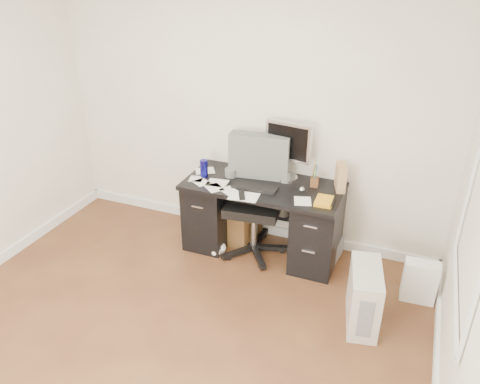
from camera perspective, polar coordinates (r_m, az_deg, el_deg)
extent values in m
plane|color=#4D2819|center=(3.78, -10.89, -19.17)|extent=(4.00, 4.00, 0.00)
cube|color=beige|center=(4.61, 0.91, 10.07)|extent=(4.00, 0.02, 2.70)
cube|color=white|center=(5.13, 0.75, -3.99)|extent=(4.00, 0.03, 0.10)
cube|color=black|center=(4.44, 2.84, 0.71)|extent=(1.50, 0.70, 0.04)
cube|color=black|center=(4.80, -3.47, -2.21)|extent=(0.40, 0.60, 0.71)
cube|color=black|center=(4.50, 9.37, -4.74)|extent=(0.40, 0.60, 0.71)
cube|color=black|center=(4.85, 4.06, -0.59)|extent=(0.70, 0.03, 0.51)
cube|color=black|center=(4.34, 1.79, 0.54)|extent=(0.42, 0.14, 0.02)
sphere|color=#BCBCC1|center=(4.31, 7.55, 0.30)|extent=(0.06, 0.06, 0.05)
cylinder|color=navy|center=(4.56, -4.41, 2.88)|extent=(0.09, 0.09, 0.17)
cube|color=white|center=(4.67, -0.13, 4.24)|extent=(0.15, 0.25, 0.28)
cube|color=tan|center=(4.38, 12.17, 1.78)|extent=(0.16, 0.23, 0.24)
cube|color=gold|center=(4.16, 10.28, -1.11)|extent=(0.16, 0.21, 0.03)
cube|color=#ADA89C|center=(3.95, 14.86, -12.23)|extent=(0.33, 0.55, 0.52)
cube|color=white|center=(4.36, 21.04, -10.13)|extent=(0.30, 0.22, 0.39)
cube|color=#482C15|center=(4.89, -0.21, -3.86)|extent=(0.43, 0.43, 0.37)
cube|color=slate|center=(4.76, 10.16, -6.51)|extent=(0.36, 0.30, 0.20)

